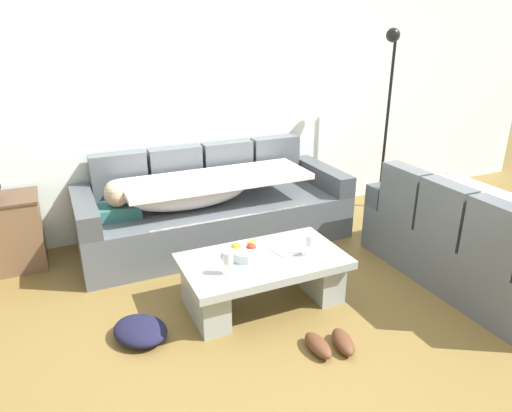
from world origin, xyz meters
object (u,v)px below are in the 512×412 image
at_px(couch_along_wall, 211,210).
at_px(wine_glass_near_left, 228,259).
at_px(open_magazine, 291,248).
at_px(pair_of_shoes, 331,344).
at_px(couch_near_window, 472,241).
at_px(coffee_table, 263,274).
at_px(wine_glass_near_right, 310,241).
at_px(crumpled_garment, 140,331).
at_px(floor_lamp, 387,111).
at_px(fruit_bowl, 247,251).

height_order(couch_along_wall, wine_glass_near_left, couch_along_wall).
height_order(open_magazine, pair_of_shoes, open_magazine).
distance_m(couch_near_window, coffee_table, 1.75).
bearing_deg(wine_glass_near_right, couch_near_window, -10.58).
bearing_deg(couch_near_window, pair_of_shoes, 101.74).
bearing_deg(couch_along_wall, crumpled_garment, -127.23).
distance_m(wine_glass_near_left, pair_of_shoes, 0.87).
xyz_separation_m(couch_along_wall, pair_of_shoes, (0.17, -1.86, -0.28)).
bearing_deg(open_magazine, wine_glass_near_right, -72.26).
height_order(wine_glass_near_right, crumpled_garment, wine_glass_near_right).
xyz_separation_m(open_magazine, crumpled_garment, (-1.19, -0.10, -0.33)).
height_order(couch_along_wall, wine_glass_near_right, couch_along_wall).
height_order(wine_glass_near_right, floor_lamp, floor_lamp).
relative_size(wine_glass_near_right, pair_of_shoes, 0.52).
xyz_separation_m(fruit_bowl, pair_of_shoes, (0.26, -0.76, -0.38)).
distance_m(couch_along_wall, crumpled_garment, 1.57).
bearing_deg(fruit_bowl, floor_lamp, 28.42).
height_order(floor_lamp, crumpled_garment, floor_lamp).
height_order(couch_near_window, open_magazine, couch_near_window).
distance_m(coffee_table, wine_glass_near_right, 0.43).
relative_size(coffee_table, pair_of_shoes, 3.74).
distance_m(fruit_bowl, crumpled_garment, 0.93).
xyz_separation_m(couch_along_wall, open_magazine, (0.25, -1.13, 0.06)).
bearing_deg(wine_glass_near_left, wine_glass_near_right, 1.15).
xyz_separation_m(pair_of_shoes, crumpled_garment, (-1.10, 0.63, 0.01)).
xyz_separation_m(wine_glass_near_left, pair_of_shoes, (0.48, -0.57, -0.45)).
xyz_separation_m(coffee_table, open_magazine, (0.25, 0.04, 0.15)).
xyz_separation_m(couch_near_window, pair_of_shoes, (-1.55, -0.32, -0.29)).
height_order(coffee_table, wine_glass_near_left, wine_glass_near_left).
bearing_deg(couch_along_wall, wine_glass_near_right, -75.64).
bearing_deg(wine_glass_near_left, coffee_table, 20.41).
bearing_deg(floor_lamp, couch_near_window, -101.38).
distance_m(couch_along_wall, pair_of_shoes, 1.89).
distance_m(fruit_bowl, floor_lamp, 2.52).
bearing_deg(coffee_table, wine_glass_near_right, -17.99).
distance_m(couch_near_window, fruit_bowl, 1.86).
bearing_deg(floor_lamp, wine_glass_near_right, -142.02).
distance_m(open_magazine, pair_of_shoes, 0.81).
bearing_deg(floor_lamp, fruit_bowl, -151.58).
relative_size(coffee_table, floor_lamp, 0.62).
distance_m(coffee_table, fruit_bowl, 0.22).
xyz_separation_m(couch_along_wall, fruit_bowl, (-0.10, -1.10, 0.09)).
bearing_deg(crumpled_garment, wine_glass_near_left, -5.49).
xyz_separation_m(wine_glass_near_right, open_magazine, (-0.07, 0.15, -0.11)).
relative_size(couch_near_window, pair_of_shoes, 5.40).
height_order(pair_of_shoes, crumpled_garment, crumpled_garment).
xyz_separation_m(wine_glass_near_left, crumpled_garment, (-0.62, 0.06, -0.44)).
xyz_separation_m(couch_near_window, fruit_bowl, (-1.81, 0.44, 0.09)).
xyz_separation_m(couch_near_window, floor_lamp, (0.32, 1.59, 0.78)).
relative_size(couch_along_wall, wine_glass_near_right, 15.16).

